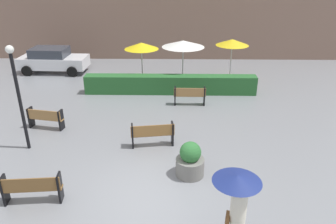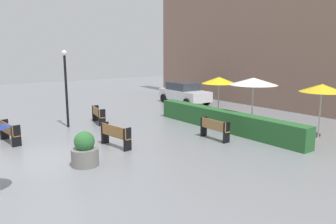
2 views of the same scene
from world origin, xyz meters
name	(u,v)px [view 1 (image 1 of 2)]	position (x,y,z in m)	size (l,w,h in m)	color
ground_plane	(145,191)	(0.00, 0.00, 0.00)	(60.00, 60.00, 0.00)	gray
bench_back_row	(190,95)	(1.64, 6.79, 0.53)	(1.55, 0.37, 0.91)	#9E7242
bench_far_left	(45,117)	(-4.49, 4.12, 0.51)	(1.55, 0.64, 0.87)	#9E7242
bench_near_left	(32,188)	(-3.16, -0.56, 0.52)	(1.69, 0.53, 0.89)	brown
bench_mid_center	(153,133)	(0.08, 2.74, 0.54)	(1.66, 0.59, 0.92)	olive
pedestrian_with_umbrella	(237,200)	(2.33, -2.07, 1.41)	(1.12, 1.12, 2.06)	silver
planter_pot	(190,161)	(1.41, 0.90, 0.52)	(0.93, 0.93, 1.19)	slate
lamp_post	(17,88)	(-4.57, 2.51, 2.39)	(0.28, 0.28, 3.89)	black
patio_umbrella_yellow	(141,46)	(-0.92, 9.62, 2.28)	(1.88, 1.88, 2.46)	silver
patio_umbrella_white	(183,44)	(1.36, 9.67, 2.39)	(2.34, 2.34, 2.57)	silver
patio_umbrella_yellow_far	(232,42)	(4.22, 10.79, 2.24)	(1.91, 1.91, 2.42)	silver
hedge_strip	(170,84)	(0.68, 8.40, 0.49)	(9.08, 0.70, 0.98)	#28602D
parked_car	(53,60)	(-6.85, 12.09, 0.82)	(4.27, 2.11, 1.57)	silver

